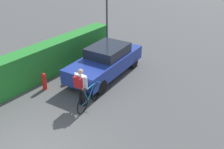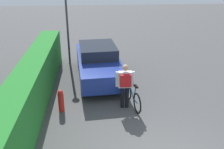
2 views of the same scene
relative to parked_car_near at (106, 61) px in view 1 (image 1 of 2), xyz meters
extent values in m
cube|color=navy|center=(-0.05, 0.00, -0.10)|extent=(4.68, 2.15, 0.69)
cube|color=#1E232D|center=(0.20, 0.02, 0.48)|extent=(2.12, 1.72, 0.48)
cylinder|color=black|center=(1.42, 0.92, -0.45)|extent=(0.68, 0.23, 0.67)
cylinder|color=black|center=(1.55, -0.67, -0.45)|extent=(0.68, 0.23, 0.67)
cylinder|color=black|center=(-1.66, 0.66, -0.45)|extent=(0.68, 0.23, 0.67)
cylinder|color=black|center=(-1.52, -0.93, -0.45)|extent=(0.68, 0.23, 0.67)
torus|color=black|center=(-2.05, -1.05, -0.42)|extent=(0.72, 0.17, 0.73)
torus|color=black|center=(-3.07, -1.23, -0.42)|extent=(0.72, 0.17, 0.73)
cylinder|color=#1972B2|center=(-2.37, -1.11, -0.17)|extent=(0.66, 0.15, 0.56)
cylinder|color=#1972B2|center=(-2.79, -1.18, -0.16)|extent=(0.25, 0.08, 0.57)
cylinder|color=#1972B2|center=(-2.50, -1.13, 0.08)|extent=(0.79, 0.17, 0.07)
cylinder|color=#1972B2|center=(-2.88, -1.19, -0.43)|extent=(0.39, 0.10, 0.05)
cylinder|color=#1972B2|center=(-2.05, -1.05, -0.16)|extent=(0.04, 0.04, 0.52)
cube|color=black|center=(-2.89, -1.20, 0.14)|extent=(0.23, 0.14, 0.06)
cylinder|color=#1972B2|center=(-2.05, -1.05, 0.13)|extent=(0.11, 0.50, 0.03)
cylinder|color=black|center=(-2.67, -0.76, -0.38)|extent=(0.13, 0.13, 0.81)
cylinder|color=black|center=(-2.67, -0.93, -0.38)|extent=(0.13, 0.13, 0.81)
cube|color=silver|center=(-2.67, -0.84, 0.32)|extent=(0.21, 0.48, 0.58)
sphere|color=tan|center=(-2.67, -0.84, 0.75)|extent=(0.22, 0.22, 0.22)
cylinder|color=silver|center=(-2.66, -0.56, 0.33)|extent=(0.09, 0.09, 0.55)
cylinder|color=silver|center=(-2.68, -1.13, 0.33)|extent=(0.09, 0.09, 0.55)
cube|color=red|center=(-2.83, -0.84, 0.35)|extent=(0.17, 0.38, 0.44)
cylinder|color=#38383D|center=(1.99, 1.45, 1.07)|extent=(0.10, 0.10, 3.70)
cylinder|color=red|center=(-2.74, 1.40, -0.44)|extent=(0.20, 0.20, 0.70)
sphere|color=red|center=(-2.74, 1.40, -0.07)|extent=(0.18, 0.18, 0.18)
camera|label=1|loc=(-8.83, -6.91, 5.13)|focal=40.14mm
camera|label=2|loc=(-10.51, 0.25, 3.89)|focal=40.28mm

